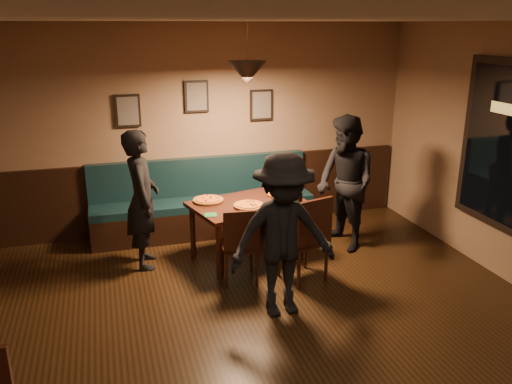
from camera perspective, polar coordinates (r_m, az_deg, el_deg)
floor at (r=4.61m, az=2.54°, el=-19.11°), size 7.00×7.00×0.00m
ceiling at (r=3.69m, az=3.16°, el=18.26°), size 7.00×7.00×0.00m
wall_back at (r=7.22m, az=-6.40°, el=6.76°), size 6.00×0.00×6.00m
wainscot at (r=7.41m, az=-6.12°, el=-0.13°), size 5.88×0.06×1.00m
booth_bench at (r=7.16m, az=-5.72°, el=-0.76°), size 3.00×0.60×1.00m
picture_left at (r=7.04m, az=-13.75°, el=8.57°), size 0.32×0.04×0.42m
picture_center at (r=7.11m, az=-6.48°, el=10.27°), size 0.32×0.04×0.42m
picture_right at (r=7.34m, az=0.58°, el=9.44°), size 0.32×0.04×0.42m
pendant_lamp at (r=6.02m, az=-0.97°, el=12.86°), size 0.44×0.44×0.25m
dining_table at (r=6.47m, az=-0.88°, el=-4.11°), size 1.50×1.17×0.71m
chair_near_left at (r=5.85m, az=-1.84°, el=-5.62°), size 0.43×0.43×0.89m
chair_near_right at (r=5.88m, az=5.12°, el=-4.94°), size 0.55×0.55×1.00m
diner_left at (r=6.23m, az=-12.27°, el=-0.80°), size 0.43×0.62×1.65m
diner_right at (r=6.69m, az=9.68°, el=0.92°), size 0.80×0.94×1.71m
diner_front at (r=5.08m, az=2.96°, el=-4.79°), size 1.07×0.62×1.64m
pizza_a at (r=6.39m, az=-5.21°, el=-0.87°), size 0.38×0.38×0.04m
pizza_b at (r=6.18m, az=-0.77°, el=-1.46°), size 0.37×0.37×0.04m
pizza_c at (r=6.63m, az=2.48°, el=-0.12°), size 0.39×0.39×0.04m
soda_glass at (r=6.25m, az=4.74°, el=-0.71°), size 0.09×0.09×0.16m
tabasco_bottle at (r=6.40m, az=3.93°, el=-0.39°), size 0.04×0.04×0.13m
napkin_a at (r=6.45m, az=-6.07°, el=-0.89°), size 0.21×0.21×0.01m
napkin_b at (r=5.95m, az=-4.94°, el=-2.48°), size 0.15×0.15×0.01m
cutlery_set at (r=6.02m, az=-0.54°, el=-2.17°), size 0.19×0.06×0.00m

